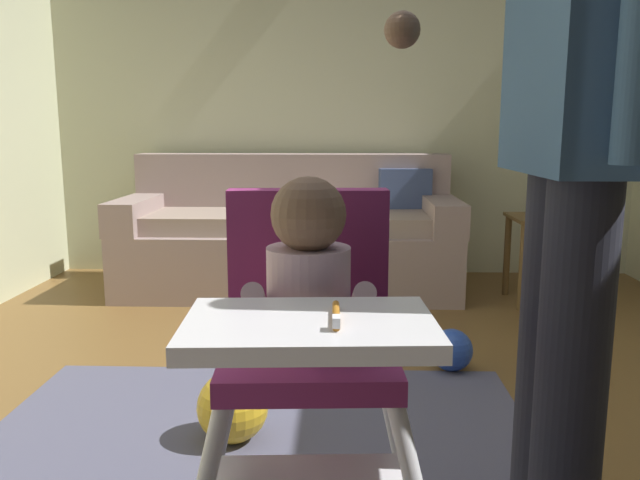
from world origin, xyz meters
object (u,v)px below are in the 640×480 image
high_chair (310,317)px  adult_standing (574,153)px  couch (291,238)px  sippy_cup (544,208)px  toy_ball_second (452,350)px  side_table (545,240)px  toy_ball (234,407)px

high_chair → adult_standing: adult_standing is taller
high_chair → couch: bearing=-177.9°
sippy_cup → toy_ball_second: bearing=-122.5°
couch → toy_ball_second: couch is taller
couch → adult_standing: adult_standing is taller
high_chair → toy_ball_second: bearing=154.5°
couch → sippy_cup: bearing=79.0°
couch → sippy_cup: 1.56m
adult_standing → side_table: 2.61m
toy_ball_second → side_table: bearing=56.8°
adult_standing → toy_ball: bearing=-40.8°
high_chair → toy_ball: 0.92m
couch → adult_standing: (0.78, -2.73, 0.65)m
toy_ball → high_chair: bearing=-67.0°
adult_standing → side_table: size_ratio=3.32×
couch → side_table: 1.56m
high_chair → sippy_cup: 2.74m
couch → side_table: bearing=79.1°
high_chair → sippy_cup: size_ratio=9.43×
high_chair → toy_ball: bearing=-160.5°
sippy_cup → side_table: bearing=-0.0°
toy_ball → sippy_cup: bearing=48.7°
toy_ball_second → toy_ball: bearing=-142.1°
toy_ball_second → side_table: (0.72, 1.10, 0.29)m
couch → side_table: couch is taller
side_table → high_chair: bearing=-117.3°
toy_ball → toy_ball_second: toy_ball is taller
toy_ball → toy_ball_second: size_ratio=1.30×
couch → adult_standing: 2.91m
adult_standing → side_table: (0.74, 2.43, -0.60)m
side_table → sippy_cup: (-0.02, 0.00, 0.19)m
couch → high_chair: bearing=5.5°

